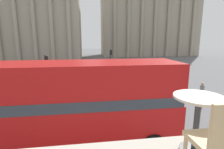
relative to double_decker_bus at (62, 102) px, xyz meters
name	(u,v)px	position (x,y,z in m)	size (l,w,h in m)	color
double_decker_bus	(62,102)	(0.00, 0.00, 0.00)	(10.71, 2.69, 4.08)	black
cafe_dining_table	(198,111)	(2.52, -5.94, 1.92)	(0.60, 0.60, 0.73)	#2D2D30
cafe_chair_0	(220,141)	(2.34, -6.53, 1.90)	(0.40, 0.40, 0.91)	tan
plaza_building_left	(34,10)	(-12.11, 41.98, 10.33)	(24.06, 16.68, 25.24)	#A39984
plaza_building_right	(148,21)	(21.31, 49.14, 8.90)	(30.88, 12.57, 22.40)	#A39984
traffic_light_near	(154,76)	(6.10, 4.38, 0.10)	(0.42, 0.24, 3.64)	black
traffic_light_mid	(47,68)	(-2.73, 9.63, 0.09)	(0.42, 0.24, 3.63)	black
traffic_light_far	(111,58)	(4.56, 17.27, 0.14)	(0.42, 0.24, 3.71)	black
pedestrian_white	(129,82)	(5.16, 8.18, -1.27)	(0.32, 0.32, 1.76)	#282B33
pedestrian_olive	(70,64)	(-1.60, 21.65, -1.23)	(0.32, 0.32, 1.82)	#282B33
pedestrian_blue	(7,81)	(-6.86, 10.53, -1.27)	(0.32, 0.32, 1.76)	#282B33
pedestrian_grey	(202,91)	(10.27, 4.58, -1.28)	(0.32, 0.32, 1.74)	#282B33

